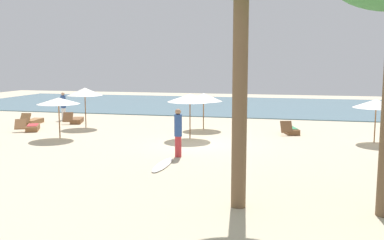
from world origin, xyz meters
name	(u,v)px	position (x,y,z in m)	size (l,w,h in m)	color
ground_plane	(195,143)	(0.00, 0.00, 0.00)	(60.00, 60.00, 0.00)	beige
ocean_water	(241,105)	(0.00, 17.00, 0.03)	(48.00, 16.00, 0.06)	slate
umbrella_0	(204,97)	(-0.45, 3.93, 1.77)	(2.05, 2.05, 2.00)	brown
umbrella_1	(58,101)	(-6.67, -0.42, 1.82)	(2.02, 2.02, 1.98)	brown
umbrella_2	(85,92)	(-7.05, 3.00, 2.03)	(1.94, 1.94, 2.25)	brown
umbrella_3	(376,104)	(8.02, 1.92, 1.81)	(2.06, 2.06, 2.01)	brown
umbrella_4	(190,98)	(-0.50, 0.98, 1.97)	(2.16, 2.16, 2.16)	brown
lounger_0	(290,130)	(4.20, 3.59, 0.18)	(1.03, 1.76, 0.72)	brown
lounger_2	(76,120)	(-8.48, 4.54, 0.17)	(1.10, 1.78, 0.70)	brown
lounger_3	(33,121)	(-10.77, 3.53, 0.17)	(0.78, 1.73, 0.71)	olive
lounger_4	(32,127)	(-9.42, 1.37, 0.18)	(1.30, 1.78, 0.67)	brown
person_0	(178,132)	(0.01, -3.06, 0.98)	(0.42, 0.42, 1.90)	#BF3338
person_1	(63,106)	(-9.92, 5.61, 0.90)	(0.32, 0.32, 1.77)	white
surfboard	(163,165)	(-0.15, -4.58, 0.04)	(0.51, 2.28, 0.07)	silver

